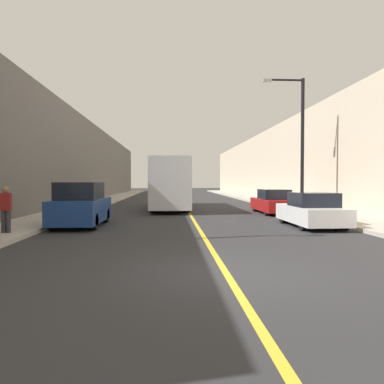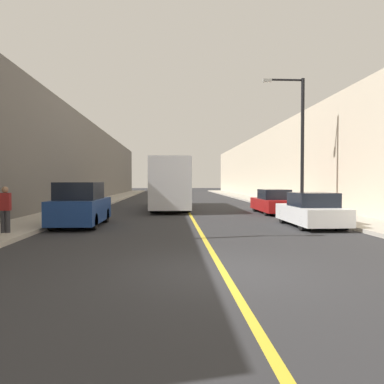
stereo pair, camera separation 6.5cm
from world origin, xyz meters
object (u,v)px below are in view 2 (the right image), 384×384
Objects in this scene: bus at (170,183)px; street_lamp_right at (299,137)px; car_right_near at (311,211)px; parked_suv_left at (81,206)px; pedestrian at (5,209)px; car_right_mid at (273,203)px.

street_lamp_right reaches higher than bus.
street_lamp_right reaches higher than car_right_near.
parked_suv_left is at bearing 175.52° from car_right_near.
car_right_near is (6.17, -11.28, -1.17)m from bus.
street_lamp_right is (11.42, 4.66, 3.67)m from parked_suv_left.
street_lamp_right is 15.84m from pedestrian.
parked_suv_left is 3.67m from pedestrian.
car_right_near is at bearing 11.10° from pedestrian.
street_lamp_right reaches higher than pedestrian.
car_right_near is (10.09, -0.79, -0.22)m from parked_suv_left.
bus is 2.49× the size of parked_suv_left.
pedestrian is (-13.32, -7.81, -3.55)m from street_lamp_right.
bus is 9.87m from street_lamp_right.
bus is 11.24m from parked_suv_left.
car_right_near is 12.22m from pedestrian.
parked_suv_left is (-3.93, -10.48, -0.95)m from bus.
parked_suv_left is at bearing 58.95° from pedestrian.
pedestrian is at bearing -168.90° from car_right_near.
car_right_near reaches higher than car_right_mid.
street_lamp_right is at bearing 22.21° from parked_suv_left.
bus reaches higher than car_right_near.
pedestrian reaches higher than car_right_mid.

